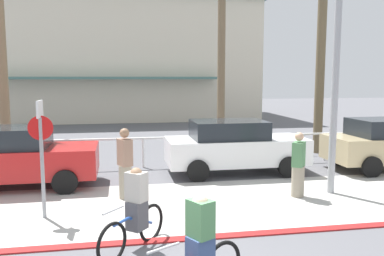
{
  "coord_description": "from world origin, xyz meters",
  "views": [
    {
      "loc": [
        -0.74,
        -5.0,
        3.04
      ],
      "look_at": [
        1.23,
        6.0,
        1.63
      ],
      "focal_mm": 37.75,
      "sensor_mm": 36.0,
      "label": 1
    }
  ],
  "objects_px": {
    "pedestrian_0": "(298,167)",
    "palm_tree_2": "(222,21)",
    "streetlight_curb": "(343,27)",
    "cyclist_red_1": "(198,250)",
    "car_white_2": "(234,146)",
    "cyclist_blue_0": "(135,211)",
    "car_red_1": "(13,157)",
    "pedestrian_1": "(125,166)",
    "stop_sign_bike_lane": "(41,142)"
  },
  "relations": [
    {
      "from": "streetlight_curb",
      "to": "cyclist_blue_0",
      "type": "relative_size",
      "value": 5.0
    },
    {
      "from": "palm_tree_2",
      "to": "pedestrian_1",
      "type": "distance_m",
      "value": 10.72
    },
    {
      "from": "stop_sign_bike_lane",
      "to": "car_red_1",
      "type": "xyz_separation_m",
      "value": [
        -1.25,
        2.69,
        -0.81
      ]
    },
    {
      "from": "car_red_1",
      "to": "cyclist_blue_0",
      "type": "xyz_separation_m",
      "value": [
        3.14,
        -4.63,
        -0.18
      ]
    },
    {
      "from": "car_white_2",
      "to": "cyclist_red_1",
      "type": "distance_m",
      "value": 7.47
    },
    {
      "from": "stop_sign_bike_lane",
      "to": "palm_tree_2",
      "type": "bearing_deg",
      "value": 56.34
    },
    {
      "from": "car_white_2",
      "to": "pedestrian_0",
      "type": "bearing_deg",
      "value": -72.88
    },
    {
      "from": "pedestrian_0",
      "to": "cyclist_red_1",
      "type": "bearing_deg",
      "value": -129.08
    },
    {
      "from": "streetlight_curb",
      "to": "palm_tree_2",
      "type": "height_order",
      "value": "palm_tree_2"
    },
    {
      "from": "palm_tree_2",
      "to": "pedestrian_1",
      "type": "xyz_separation_m",
      "value": [
        -4.58,
        -8.43,
        -4.77
      ]
    },
    {
      "from": "cyclist_red_1",
      "to": "pedestrian_0",
      "type": "relative_size",
      "value": 0.96
    },
    {
      "from": "palm_tree_2",
      "to": "cyclist_red_1",
      "type": "distance_m",
      "value": 14.59
    },
    {
      "from": "streetlight_curb",
      "to": "pedestrian_0",
      "type": "height_order",
      "value": "streetlight_curb"
    },
    {
      "from": "car_white_2",
      "to": "cyclist_red_1",
      "type": "height_order",
      "value": "car_white_2"
    },
    {
      "from": "car_red_1",
      "to": "cyclist_blue_0",
      "type": "relative_size",
      "value": 2.93
    },
    {
      "from": "streetlight_curb",
      "to": "cyclist_red_1",
      "type": "xyz_separation_m",
      "value": [
        -4.42,
        -4.14,
        -3.58
      ]
    },
    {
      "from": "stop_sign_bike_lane",
      "to": "cyclist_red_1",
      "type": "bearing_deg",
      "value": -54.28
    },
    {
      "from": "pedestrian_1",
      "to": "cyclist_red_1",
      "type": "bearing_deg",
      "value": -79.28
    },
    {
      "from": "pedestrian_1",
      "to": "streetlight_curb",
      "type": "bearing_deg",
      "value": -7.17
    },
    {
      "from": "cyclist_red_1",
      "to": "cyclist_blue_0",
      "type": "bearing_deg",
      "value": 113.8
    },
    {
      "from": "stop_sign_bike_lane",
      "to": "palm_tree_2",
      "type": "relative_size",
      "value": 0.33
    },
    {
      "from": "streetlight_curb",
      "to": "car_white_2",
      "type": "bearing_deg",
      "value": 123.06
    },
    {
      "from": "cyclist_red_1",
      "to": "car_white_2",
      "type": "bearing_deg",
      "value": 70.08
    },
    {
      "from": "palm_tree_2",
      "to": "car_red_1",
      "type": "relative_size",
      "value": 1.74
    },
    {
      "from": "palm_tree_2",
      "to": "stop_sign_bike_lane",
      "type": "bearing_deg",
      "value": -123.66
    },
    {
      "from": "streetlight_curb",
      "to": "cyclist_blue_0",
      "type": "bearing_deg",
      "value": -155.54
    },
    {
      "from": "streetlight_curb",
      "to": "pedestrian_1",
      "type": "distance_m",
      "value": 6.38
    },
    {
      "from": "palm_tree_2",
      "to": "streetlight_curb",
      "type": "bearing_deg",
      "value": -85.31
    },
    {
      "from": "pedestrian_0",
      "to": "palm_tree_2",
      "type": "bearing_deg",
      "value": 88.34
    },
    {
      "from": "car_white_2",
      "to": "cyclist_red_1",
      "type": "xyz_separation_m",
      "value": [
        -2.54,
        -7.02,
        -0.18
      ]
    },
    {
      "from": "streetlight_curb",
      "to": "cyclist_red_1",
      "type": "height_order",
      "value": "streetlight_curb"
    },
    {
      "from": "streetlight_curb",
      "to": "car_red_1",
      "type": "distance_m",
      "value": 9.29
    },
    {
      "from": "car_white_2",
      "to": "pedestrian_0",
      "type": "height_order",
      "value": "car_white_2"
    },
    {
      "from": "cyclist_red_1",
      "to": "pedestrian_1",
      "type": "bearing_deg",
      "value": 100.72
    },
    {
      "from": "pedestrian_0",
      "to": "cyclist_blue_0",
      "type": "bearing_deg",
      "value": -149.89
    },
    {
      "from": "cyclist_red_1",
      "to": "palm_tree_2",
      "type": "bearing_deg",
      "value": 74.48
    },
    {
      "from": "cyclist_blue_0",
      "to": "pedestrian_1",
      "type": "height_order",
      "value": "pedestrian_1"
    },
    {
      "from": "palm_tree_2",
      "to": "pedestrian_0",
      "type": "relative_size",
      "value": 4.57
    },
    {
      "from": "car_white_2",
      "to": "cyclist_blue_0",
      "type": "xyz_separation_m",
      "value": [
        -3.32,
        -5.25,
        -0.18
      ]
    },
    {
      "from": "pedestrian_1",
      "to": "car_red_1",
      "type": "bearing_deg",
      "value": 152.13
    },
    {
      "from": "streetlight_curb",
      "to": "stop_sign_bike_lane",
      "type": "bearing_deg",
      "value": -176.57
    },
    {
      "from": "palm_tree_2",
      "to": "pedestrian_0",
      "type": "distance_m",
      "value": 10.25
    },
    {
      "from": "streetlight_curb",
      "to": "car_red_1",
      "type": "relative_size",
      "value": 1.7
    },
    {
      "from": "pedestrian_0",
      "to": "car_red_1",
      "type": "bearing_deg",
      "value": 163.32
    },
    {
      "from": "car_red_1",
      "to": "pedestrian_1",
      "type": "distance_m",
      "value": 3.41
    },
    {
      "from": "car_white_2",
      "to": "pedestrian_0",
      "type": "distance_m",
      "value": 2.95
    },
    {
      "from": "stop_sign_bike_lane",
      "to": "pedestrian_1",
      "type": "xyz_separation_m",
      "value": [
        1.76,
        1.1,
        -0.84
      ]
    },
    {
      "from": "stop_sign_bike_lane",
      "to": "pedestrian_0",
      "type": "relative_size",
      "value": 1.53
    },
    {
      "from": "stop_sign_bike_lane",
      "to": "car_red_1",
      "type": "height_order",
      "value": "stop_sign_bike_lane"
    },
    {
      "from": "car_white_2",
      "to": "pedestrian_0",
      "type": "xyz_separation_m",
      "value": [
        0.87,
        -2.82,
        -0.1
      ]
    }
  ]
}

